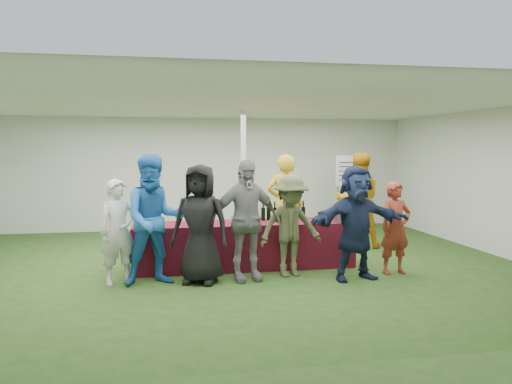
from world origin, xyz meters
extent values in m
plane|color=#284719|center=(0.00, 0.00, 0.00)|extent=(60.00, 60.00, 0.00)
plane|color=white|center=(0.00, 4.00, 1.35)|extent=(10.00, 0.00, 10.00)
plane|color=white|center=(0.00, -4.00, 1.35)|extent=(10.00, 0.00, 10.00)
plane|color=white|center=(5.00, 0.00, 1.35)|extent=(0.00, 8.00, 8.00)
plane|color=white|center=(0.00, 0.00, 2.70)|extent=(10.00, 10.00, 0.00)
cylinder|color=silver|center=(0.50, 1.20, 1.35)|extent=(0.10, 0.10, 2.70)
cube|color=#5A121D|center=(0.29, -0.15, 0.38)|extent=(3.60, 0.80, 0.75)
cylinder|color=black|center=(0.64, 0.00, 0.86)|extent=(0.07, 0.07, 0.22)
cylinder|color=black|center=(0.64, 0.00, 1.01)|extent=(0.03, 0.03, 0.08)
cylinder|color=maroon|center=(0.64, 0.00, 1.06)|extent=(0.03, 0.03, 0.02)
cylinder|color=black|center=(0.75, 0.04, 0.86)|extent=(0.07, 0.07, 0.22)
cylinder|color=black|center=(0.75, 0.04, 1.01)|extent=(0.03, 0.03, 0.08)
cylinder|color=maroon|center=(0.75, 0.04, 1.06)|extent=(0.03, 0.03, 0.02)
cylinder|color=black|center=(0.83, -0.05, 0.86)|extent=(0.07, 0.07, 0.22)
cylinder|color=black|center=(0.83, -0.05, 1.01)|extent=(0.03, 0.03, 0.08)
cylinder|color=maroon|center=(0.83, -0.05, 1.06)|extent=(0.03, 0.03, 0.02)
cylinder|color=black|center=(1.01, 0.04, 0.86)|extent=(0.07, 0.07, 0.22)
cylinder|color=black|center=(1.01, 0.04, 1.01)|extent=(0.03, 0.03, 0.08)
cylinder|color=maroon|center=(1.01, 0.04, 1.06)|extent=(0.03, 0.03, 0.02)
cylinder|color=black|center=(1.10, -0.01, 0.86)|extent=(0.07, 0.07, 0.22)
cylinder|color=black|center=(1.10, -0.01, 1.01)|extent=(0.03, 0.03, 0.08)
cylinder|color=maroon|center=(1.10, -0.01, 1.06)|extent=(0.03, 0.03, 0.02)
cylinder|color=black|center=(1.21, -0.02, 0.86)|extent=(0.07, 0.07, 0.22)
cylinder|color=black|center=(1.21, -0.02, 1.01)|extent=(0.03, 0.03, 0.08)
cylinder|color=maroon|center=(1.21, -0.02, 1.06)|extent=(0.03, 0.03, 0.02)
cylinder|color=black|center=(1.34, -0.02, 0.86)|extent=(0.07, 0.07, 0.22)
cylinder|color=black|center=(1.34, -0.02, 1.01)|extent=(0.03, 0.03, 0.08)
cylinder|color=maroon|center=(1.34, -0.02, 1.06)|extent=(0.03, 0.03, 0.02)
cylinder|color=silver|center=(-1.10, -0.41, 0.75)|extent=(0.06, 0.06, 0.00)
cylinder|color=silver|center=(-1.10, -0.41, 0.79)|extent=(0.01, 0.01, 0.07)
cylinder|color=silver|center=(-1.10, -0.41, 0.87)|extent=(0.06, 0.06, 0.08)
cylinder|color=silver|center=(-0.78, -0.45, 0.75)|extent=(0.06, 0.06, 0.00)
cylinder|color=silver|center=(-0.78, -0.45, 0.79)|extent=(0.01, 0.01, 0.07)
cylinder|color=silver|center=(-0.78, -0.45, 0.87)|extent=(0.06, 0.06, 0.08)
cylinder|color=#410714|center=(-0.78, -0.45, 0.84)|extent=(0.05, 0.05, 0.02)
cylinder|color=silver|center=(-0.51, -0.39, 0.75)|extent=(0.06, 0.06, 0.00)
cylinder|color=silver|center=(-0.51, -0.39, 0.79)|extent=(0.01, 0.01, 0.07)
cylinder|color=silver|center=(-0.51, -0.39, 0.87)|extent=(0.06, 0.06, 0.08)
cylinder|color=#410714|center=(-0.51, -0.39, 0.84)|extent=(0.05, 0.05, 0.02)
cylinder|color=silver|center=(0.05, -0.40, 0.75)|extent=(0.06, 0.06, 0.00)
cylinder|color=silver|center=(0.05, -0.40, 0.79)|extent=(0.01, 0.01, 0.07)
cylinder|color=silver|center=(0.05, -0.40, 0.87)|extent=(0.06, 0.06, 0.08)
cylinder|color=#410714|center=(0.05, -0.40, 0.84)|extent=(0.05, 0.05, 0.02)
cylinder|color=silver|center=(1.63, -0.36, 0.75)|extent=(0.06, 0.06, 0.00)
cylinder|color=silver|center=(1.63, -0.36, 0.79)|extent=(0.01, 0.01, 0.07)
cylinder|color=silver|center=(1.63, -0.36, 0.87)|extent=(0.06, 0.06, 0.08)
cylinder|color=silver|center=(0.37, -0.41, 0.75)|extent=(0.06, 0.06, 0.00)
cylinder|color=silver|center=(0.37, -0.41, 0.79)|extent=(0.01, 0.01, 0.07)
cylinder|color=silver|center=(0.37, -0.41, 0.87)|extent=(0.06, 0.06, 0.08)
cylinder|color=silver|center=(0.40, -0.07, 0.85)|extent=(0.07, 0.07, 0.20)
cylinder|color=silver|center=(0.40, -0.07, 0.96)|extent=(0.03, 0.03, 0.03)
cube|color=white|center=(1.88, -0.10, 0.77)|extent=(0.25, 0.18, 0.03)
cylinder|color=slate|center=(1.88, -0.37, 0.84)|extent=(0.23, 0.23, 0.18)
cylinder|color=slate|center=(2.92, 2.64, 0.55)|extent=(0.02, 0.02, 1.10)
cylinder|color=slate|center=(3.32, 2.64, 0.55)|extent=(0.02, 0.02, 1.10)
cube|color=white|center=(3.12, 2.64, 1.45)|extent=(0.50, 0.02, 0.70)
cube|color=black|center=(3.12, 2.63, 1.65)|extent=(0.36, 0.01, 0.02)
cube|color=black|center=(3.12, 2.63, 1.55)|extent=(0.36, 0.01, 0.02)
cube|color=black|center=(3.12, 2.63, 1.45)|extent=(0.36, 0.01, 0.02)
cube|color=black|center=(3.12, 2.63, 1.35)|extent=(0.36, 0.01, 0.02)
cube|color=black|center=(3.12, 2.63, 1.25)|extent=(0.36, 0.01, 0.02)
imported|color=gold|center=(1.21, 0.74, 0.93)|extent=(0.77, 0.60, 1.86)
imported|color=orange|center=(2.80, 1.13, 0.94)|extent=(1.05, 0.90, 1.88)
imported|color=silver|center=(-1.65, -0.81, 0.76)|extent=(0.65, 0.54, 1.53)
imported|color=blue|center=(-1.14, -0.93, 0.94)|extent=(1.02, 0.85, 1.88)
imported|color=black|center=(-0.49, -0.97, 0.87)|extent=(1.00, 0.84, 1.74)
imported|color=gray|center=(0.18, -0.95, 0.90)|extent=(1.12, 0.61, 1.81)
imported|color=#44492A|center=(0.90, -0.83, 0.78)|extent=(1.08, 0.73, 1.55)
imported|color=#182343|center=(1.81, -1.21, 0.86)|extent=(1.65, 0.73, 1.72)
imported|color=maroon|center=(2.56, -0.99, 0.72)|extent=(0.57, 0.42, 1.45)
camera|label=1|loc=(-1.01, -8.18, 1.96)|focal=35.00mm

